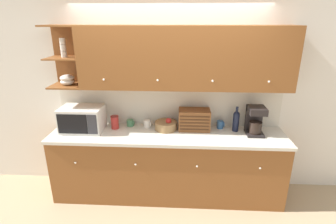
# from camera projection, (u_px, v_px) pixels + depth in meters

# --- Properties ---
(ground_plane) EXTENTS (24.00, 24.00, 0.00)m
(ground_plane) POSITION_uv_depth(u_px,v_px,m) (169.00, 180.00, 3.99)
(ground_plane) COLOR tan
(wall_back) EXTENTS (5.41, 0.06, 2.60)m
(wall_back) POSITION_uv_depth(u_px,v_px,m) (169.00, 98.00, 3.58)
(wall_back) COLOR white
(wall_back) RESTS_ON ground_plane
(counter_unit) EXTENTS (3.03, 0.65, 0.92)m
(counter_unit) POSITION_uv_depth(u_px,v_px,m) (168.00, 164.00, 3.55)
(counter_unit) COLOR brown
(counter_unit) RESTS_ON ground_plane
(backsplash_panel) EXTENTS (3.01, 0.01, 0.58)m
(backsplash_panel) POSITION_uv_depth(u_px,v_px,m) (169.00, 105.00, 3.58)
(backsplash_panel) COLOR silver
(backsplash_panel) RESTS_ON counter_unit
(upper_cabinets) EXTENTS (3.01, 0.39, 0.76)m
(upper_cabinets) POSITION_uv_depth(u_px,v_px,m) (182.00, 58.00, 3.18)
(upper_cabinets) COLOR brown
(upper_cabinets) RESTS_ON backsplash_panel
(microwave) EXTENTS (0.54, 0.37, 0.32)m
(microwave) POSITION_uv_depth(u_px,v_px,m) (82.00, 119.00, 3.43)
(microwave) COLOR silver
(microwave) RESTS_ON counter_unit
(storage_canister) EXTENTS (0.11, 0.11, 0.18)m
(storage_canister) POSITION_uv_depth(u_px,v_px,m) (115.00, 122.00, 3.51)
(storage_canister) COLOR #B22D28
(storage_canister) RESTS_ON counter_unit
(mug) EXTENTS (0.11, 0.09, 0.09)m
(mug) POSITION_uv_depth(u_px,v_px,m) (130.00, 123.00, 3.61)
(mug) COLOR #4C845B
(mug) RESTS_ON counter_unit
(mug_patterned_third) EXTENTS (0.11, 0.10, 0.11)m
(mug_patterned_third) POSITION_uv_depth(u_px,v_px,m) (147.00, 124.00, 3.55)
(mug_patterned_third) COLOR silver
(mug_patterned_third) RESTS_ON counter_unit
(fruit_basket) EXTENTS (0.29, 0.29, 0.17)m
(fruit_basket) POSITION_uv_depth(u_px,v_px,m) (166.00, 125.00, 3.49)
(fruit_basket) COLOR #937047
(fruit_basket) RESTS_ON counter_unit
(bread_box) EXTENTS (0.41, 0.25, 0.28)m
(bread_box) POSITION_uv_depth(u_px,v_px,m) (194.00, 120.00, 3.47)
(bread_box) COLOR brown
(bread_box) RESTS_ON counter_unit
(mug_blue_second) EXTENTS (0.10, 0.08, 0.11)m
(mug_blue_second) POSITION_uv_depth(u_px,v_px,m) (220.00, 125.00, 3.53)
(mug_blue_second) COLOR #38669E
(mug_blue_second) RESTS_ON counter_unit
(wine_bottle) EXTENTS (0.08, 0.08, 0.33)m
(wine_bottle) POSITION_uv_depth(u_px,v_px,m) (236.00, 120.00, 3.41)
(wine_bottle) COLOR black
(wine_bottle) RESTS_ON counter_unit
(coffee_maker) EXTENTS (0.21, 0.25, 0.37)m
(coffee_maker) POSITION_uv_depth(u_px,v_px,m) (255.00, 120.00, 3.32)
(coffee_maker) COLOR black
(coffee_maker) RESTS_ON counter_unit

